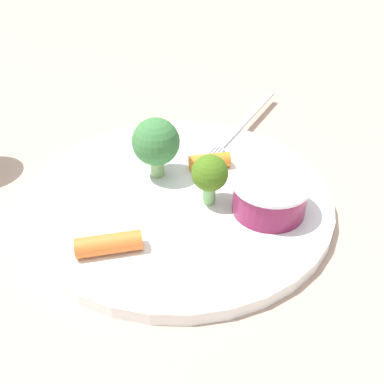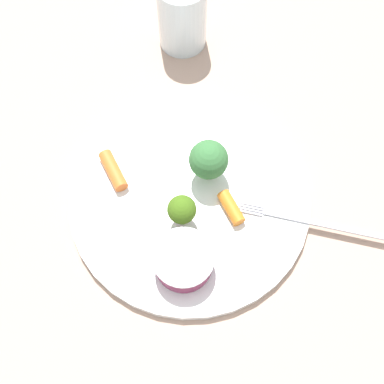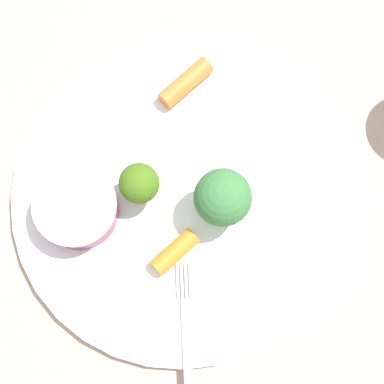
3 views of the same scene
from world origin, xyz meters
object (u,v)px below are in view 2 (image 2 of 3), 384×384
object	(u,v)px
plate	(190,199)
fork	(319,224)
broccoli_floret_0	(182,210)
drinking_glass	(182,15)
broccoli_floret_1	(207,159)
carrot_stick_0	(113,170)
carrot_stick_1	(231,208)
sauce_cup	(184,261)

from	to	relation	value
plate	fork	size ratio (longest dim) A/B	1.57
broccoli_floret_0	drinking_glass	xyz separation A→B (m)	(0.22, 0.17, 0.01)
broccoli_floret_0	broccoli_floret_1	bearing A→B (deg)	11.88
broccoli_floret_1	carrot_stick_0	xyz separation A→B (m)	(-0.07, 0.09, -0.03)
carrot_stick_1	fork	xyz separation A→B (m)	(0.05, -0.09, -0.01)
sauce_cup	drinking_glass	size ratio (longest dim) A/B	0.69
broccoli_floret_1	drinking_glass	xyz separation A→B (m)	(0.16, 0.15, -0.00)
carrot_stick_0	broccoli_floret_1	bearing A→B (deg)	-53.31
broccoli_floret_1	drinking_glass	bearing A→B (deg)	44.74
plate	broccoli_floret_0	distance (m)	0.05
carrot_stick_1	drinking_glass	bearing A→B (deg)	49.21
sauce_cup	drinking_glass	xyz separation A→B (m)	(0.26, 0.20, 0.02)
sauce_cup	broccoli_floret_0	xyz separation A→B (m)	(0.04, 0.03, 0.01)
fork	drinking_glass	world-z (taller)	drinking_glass
broccoli_floret_0	fork	bearing A→B (deg)	-54.73
broccoli_floret_1	fork	world-z (taller)	broccoli_floret_1
broccoli_floret_0	drinking_glass	distance (m)	0.28
carrot_stick_1	sauce_cup	bearing A→B (deg)	177.50
fork	drinking_glass	xyz separation A→B (m)	(0.13, 0.30, 0.03)
sauce_cup	carrot_stick_1	xyz separation A→B (m)	(0.09, -0.00, -0.01)
sauce_cup	drinking_glass	bearing A→B (deg)	37.53
plate	carrot_stick_0	xyz separation A→B (m)	(-0.03, 0.09, 0.01)
broccoli_floret_1	drinking_glass	distance (m)	0.22
carrot_stick_1	carrot_stick_0	bearing A→B (deg)	107.74
broccoli_floret_0	drinking_glass	world-z (taller)	drinking_glass
broccoli_floret_0	carrot_stick_0	bearing A→B (deg)	90.45
carrot_stick_0	broccoli_floret_0	bearing A→B (deg)	-89.55
broccoli_floret_0	broccoli_floret_1	world-z (taller)	broccoli_floret_1
plate	broccoli_floret_0	bearing A→B (deg)	-158.65
broccoli_floret_0	sauce_cup	bearing A→B (deg)	-140.97
carrot_stick_0	carrot_stick_1	xyz separation A→B (m)	(0.04, -0.14, -0.00)
sauce_cup	broccoli_floret_0	distance (m)	0.06
plate	carrot_stick_1	size ratio (longest dim) A/B	6.87
broccoli_floret_1	broccoli_floret_0	bearing A→B (deg)	-168.12
broccoli_floret_1	carrot_stick_1	distance (m)	0.06
carrot_stick_1	fork	bearing A→B (deg)	-62.79
carrot_stick_1	plate	bearing A→B (deg)	106.63
broccoli_floret_1	drinking_glass	size ratio (longest dim) A/B	0.63
sauce_cup	drinking_glass	distance (m)	0.33
plate	sauce_cup	bearing A→B (deg)	-147.52
sauce_cup	broccoli_floret_1	distance (m)	0.12
sauce_cup	carrot_stick_0	distance (m)	0.14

